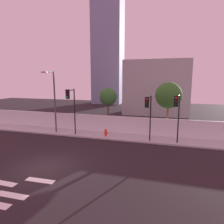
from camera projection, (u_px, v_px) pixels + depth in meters
The scene contains 12 objects.
ground_plane at pixel (45, 168), 13.34m from camera, with size 80.00×80.00×0.00m, color black.
sidewalk at pixel (91, 134), 21.09m from camera, with size 36.00×2.40×0.15m, color #AFAFAF.
perimeter_wall at pixel (95, 123), 22.15m from camera, with size 36.00×0.18×1.80m, color silver.
traffic_light_left at pixel (177, 109), 16.79m from camera, with size 0.56×1.75×4.42m.
traffic_light_center at pixel (149, 109), 17.49m from camera, with size 0.44×1.70×4.24m.
traffic_light_right at pixel (71, 102), 19.67m from camera, with size 0.35×1.52×4.76m.
street_lamp_curbside at pixel (53, 97), 20.87m from camera, with size 0.60×1.76×6.54m.
fire_hydrant at pixel (106, 132), 20.10m from camera, with size 0.44×0.26×0.75m.
roadside_tree_leftmost at pixel (108, 97), 22.62m from camera, with size 2.02×2.02×4.91m.
roadside_tree_midleft at pixel (169, 95), 20.74m from camera, with size 2.78×2.78×5.60m.
low_building_distant at pixel (156, 88), 33.28m from camera, with size 10.45×6.00×8.90m, color #A1A1A1.
tower_on_skyline at pixel (108, 32), 45.99m from camera, with size 6.87×5.00×33.44m, color gray.
Camera 1 is at (7.84, -10.77, 5.93)m, focal length 31.75 mm.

